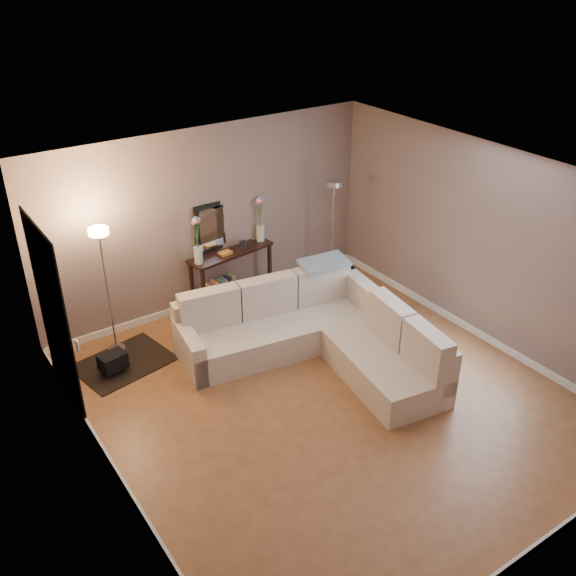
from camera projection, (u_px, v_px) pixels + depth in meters
floor at (326, 398)px, 7.51m from camera, size 5.00×5.50×0.01m
ceiling at (334, 186)px, 6.25m from camera, size 5.00×5.50×0.01m
wall_back at (208, 219)px, 8.88m from camera, size 5.00×0.02×2.60m
wall_front at (551, 451)px, 4.88m from camera, size 5.00×0.02×2.60m
wall_left at (104, 382)px, 5.64m from camera, size 0.02×5.50×2.60m
wall_right at (487, 246)px, 8.11m from camera, size 0.02×5.50×2.60m
baseboard_back at (214, 298)px, 9.46m from camera, size 5.00×0.03×0.10m
baseboard_front at (519, 559)px, 5.50m from camera, size 5.00×0.03×0.10m
baseboard_left at (124, 484)px, 6.26m from camera, size 0.03×5.50×0.10m
baseboard_right at (472, 329)px, 8.71m from camera, size 0.03×5.50×0.10m
doorway at (54, 317)px, 6.98m from camera, size 0.02×1.20×2.20m
switch_plate at (78, 345)px, 6.32m from camera, size 0.02×0.08×0.12m
sectional_sofa at (315, 333)px, 8.11m from camera, size 2.68×2.84×0.91m
throw_blanket at (324, 263)px, 8.49m from camera, size 0.69×0.44×0.09m
console_table at (227, 275)px, 9.24m from camera, size 1.34×0.52×0.80m
leaning_mirror at (222, 224)px, 9.05m from camera, size 0.92×0.16×0.72m
table_decor at (232, 250)px, 9.08m from camera, size 0.56×0.14×0.13m
flower_vase_left at (197, 244)px, 8.66m from camera, size 0.16×0.14×0.69m
flower_vase_right at (260, 222)px, 9.31m from camera, size 0.16×0.14×0.69m
floor_lamp_lit at (104, 267)px, 7.78m from camera, size 0.28×0.28×1.72m
floor_lamp_unlit at (333, 212)px, 9.48m from camera, size 0.26×0.26×1.64m
charcoal_rug at (124, 363)px, 8.10m from camera, size 1.26×1.03×0.01m
black_bag at (113, 361)px, 7.84m from camera, size 0.35×0.28×0.21m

